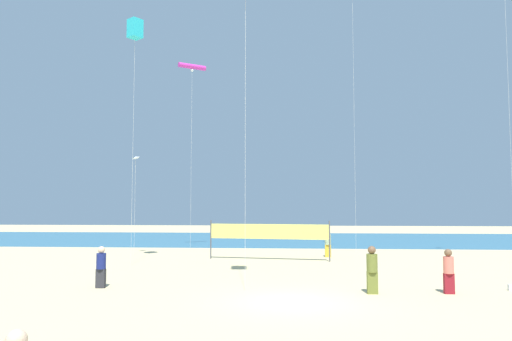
% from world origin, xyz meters
% --- Properties ---
extents(ground_plane, '(120.00, 120.00, 0.00)m').
position_xyz_m(ground_plane, '(0.00, 0.00, 0.00)').
color(ground_plane, '#D1BC89').
extents(ocean_band, '(120.00, 20.00, 0.01)m').
position_xyz_m(ocean_band, '(0.00, 30.17, 0.00)').
color(ocean_band, teal).
rests_on(ocean_band, ground).
extents(beachgoer_coral_shirt, '(0.38, 0.38, 1.68)m').
position_xyz_m(beachgoer_coral_shirt, '(5.93, 1.96, 0.90)').
color(beachgoer_coral_shirt, maroon).
rests_on(beachgoer_coral_shirt, ground).
extents(beachgoer_sage_shirt, '(0.40, 0.40, 1.73)m').
position_xyz_m(beachgoer_sage_shirt, '(2.38, 14.38, 0.93)').
color(beachgoer_sage_shirt, gold).
rests_on(beachgoer_sage_shirt, ground).
extents(beachgoer_olive_shirt, '(0.41, 0.41, 1.80)m').
position_xyz_m(beachgoer_olive_shirt, '(3.03, 1.75, 0.96)').
color(beachgoer_olive_shirt, olive).
rests_on(beachgoer_olive_shirt, ground).
extents(beachgoer_navy_shirt, '(0.38, 0.38, 1.67)m').
position_xyz_m(beachgoer_navy_shirt, '(-7.75, 2.29, 0.89)').
color(beachgoer_navy_shirt, '#2D2D33').
rests_on(beachgoer_navy_shirt, ground).
extents(volleyball_net, '(7.37, 1.15, 2.40)m').
position_xyz_m(volleyball_net, '(-1.37, 12.42, 1.63)').
color(volleyball_net, '#4C4C51').
rests_on(volleyball_net, ground).
extents(beach_handbag, '(0.30, 0.15, 0.24)m').
position_xyz_m(beach_handbag, '(8.62, 2.81, 0.12)').
color(beach_handbag, white).
rests_on(beach_handbag, ground).
extents(kite_magenta_diamond, '(0.82, 0.81, 18.90)m').
position_xyz_m(kite_magenta_diamond, '(4.60, 17.65, 18.23)').
color(kite_magenta_diamond, silver).
rests_on(kite_magenta_diamond, ground).
extents(kite_cyan_box, '(0.94, 0.94, 13.99)m').
position_xyz_m(kite_cyan_box, '(-8.89, 9.32, 13.42)').
color(kite_cyan_box, silver).
rests_on(kite_cyan_box, ground).
extents(kite_white_diamond, '(0.49, 0.47, 6.66)m').
position_xyz_m(kite_white_diamond, '(-10.42, 14.43, 6.40)').
color(kite_white_diamond, silver).
rests_on(kite_white_diamond, ground).
extents(kite_magenta_tube, '(2.03, 1.50, 14.18)m').
position_xyz_m(kite_magenta_tube, '(-7.52, 18.75, 13.94)').
color(kite_magenta_tube, silver).
rests_on(kite_magenta_tube, ground).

